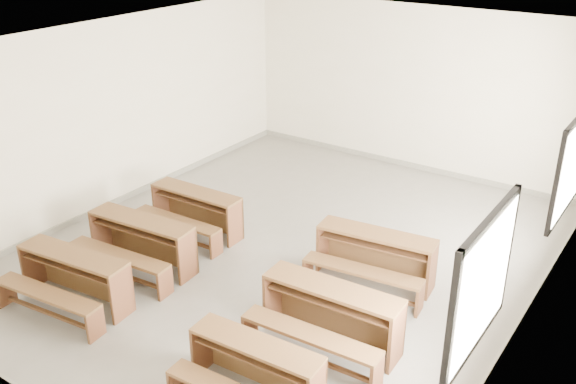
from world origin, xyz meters
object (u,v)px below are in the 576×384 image
Objects in this scene: desk_set_2 at (195,209)px; desk_set_4 at (330,312)px; desk_set_5 at (374,254)px; desk_set_3 at (254,367)px; desk_set_1 at (140,240)px; desk_set_0 at (72,276)px.

desk_set_4 is at bearing -22.72° from desk_set_2.
desk_set_5 is at bearing 95.07° from desk_set_4.
desk_set_2 is 3.51m from desk_set_4.
desk_set_5 reaches higher than desk_set_3.
desk_set_3 is (3.08, -2.51, -0.02)m from desk_set_2.
desk_set_1 is 1.00× the size of desk_set_5.
desk_set_3 is 2.80m from desk_set_5.
desk_set_1 reaches higher than desk_set_0.
desk_set_0 is at bearing -162.97° from desk_set_4.
desk_set_2 is at bearing 88.62° from desk_set_1.
desk_set_5 reaches higher than desk_set_0.
desk_set_4 is at bearing 13.65° from desk_set_0.
desk_set_4 reaches higher than desk_set_0.
desk_set_1 is 3.20m from desk_set_4.
desk_set_1 reaches higher than desk_set_2.
desk_set_0 is 2.43m from desk_set_2.
desk_set_4 is at bearing -89.14° from desk_set_5.
desk_set_4 reaches higher than desk_set_3.
desk_set_1 is at bearing 154.46° from desk_set_3.
desk_set_4 is at bearing -5.03° from desk_set_1.
desk_set_0 is at bearing -144.90° from desk_set_5.
desk_set_2 is 0.91× the size of desk_set_4.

